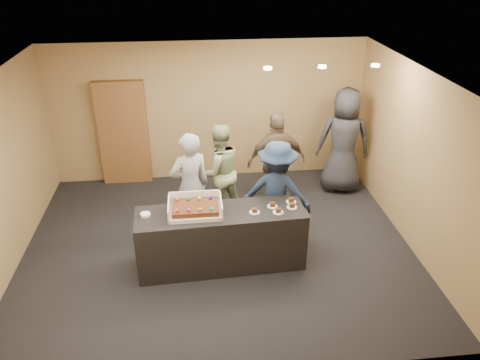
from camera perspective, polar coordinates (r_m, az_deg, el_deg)
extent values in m
plane|color=black|center=(7.48, -2.66, -7.96)|extent=(6.00, 6.00, 0.00)
plane|color=silver|center=(6.32, -3.20, 12.43)|extent=(6.00, 6.00, 0.00)
cube|color=#A27F4E|center=(9.10, -3.92, 8.26)|extent=(6.00, 0.04, 2.70)
cube|color=#A27F4E|center=(4.68, -0.91, -12.13)|extent=(6.00, 0.04, 2.70)
cube|color=#A27F4E|center=(7.29, -27.13, 0.09)|extent=(0.04, 5.00, 2.70)
cube|color=#A27F4E|center=(7.55, 20.46, 2.37)|extent=(0.04, 5.00, 2.70)
cube|color=black|center=(6.84, -2.32, -7.13)|extent=(2.43, 0.82, 0.90)
cube|color=brown|center=(9.22, -14.04, 5.53)|extent=(0.92, 0.15, 2.03)
cube|color=white|center=(6.57, -5.46, -3.85)|extent=(0.72, 0.51, 0.06)
cube|color=white|center=(6.55, -8.66, -3.49)|extent=(0.02, 0.51, 0.20)
cube|color=white|center=(6.55, -2.32, -3.17)|extent=(0.02, 0.51, 0.20)
cube|color=white|center=(6.75, -5.54, -2.16)|extent=(0.72, 0.02, 0.22)
cube|color=#3B190D|center=(6.54, -5.49, -3.36)|extent=(0.64, 0.44, 0.07)
sphere|color=red|center=(6.65, -7.62, -2.35)|extent=(0.05, 0.05, 0.05)
sphere|color=green|center=(6.65, -6.30, -2.29)|extent=(0.05, 0.05, 0.05)
sphere|color=#FFF71A|center=(6.65, -4.97, -2.22)|extent=(0.05, 0.05, 0.05)
sphere|color=#2D17C9|center=(6.65, -3.65, -2.15)|extent=(0.05, 0.05, 0.05)
sphere|color=#E84513|center=(6.38, -7.65, -3.72)|extent=(0.05, 0.05, 0.05)
sphere|color=#A72388|center=(6.38, -6.27, -3.65)|extent=(0.05, 0.05, 0.05)
sphere|color=gold|center=(6.38, -4.88, -3.58)|extent=(0.05, 0.05, 0.05)
sphere|color=green|center=(6.38, -3.50, -3.51)|extent=(0.05, 0.05, 0.05)
cylinder|color=white|center=(6.63, -11.46, -4.15)|extent=(0.14, 0.14, 0.04)
cylinder|color=white|center=(6.58, 1.78, -3.94)|extent=(0.15, 0.15, 0.01)
cube|color=#3B190D|center=(6.57, 1.79, -3.69)|extent=(0.07, 0.06, 0.06)
cylinder|color=white|center=(6.74, 3.97, -3.21)|extent=(0.15, 0.15, 0.01)
cube|color=#3B190D|center=(6.72, 3.98, -2.96)|extent=(0.07, 0.06, 0.06)
cylinder|color=white|center=(6.60, 4.68, -3.94)|extent=(0.15, 0.15, 0.01)
cube|color=#3B190D|center=(6.58, 4.69, -3.69)|extent=(0.07, 0.06, 0.06)
cylinder|color=white|center=(6.87, 6.25, -2.66)|extent=(0.15, 0.15, 0.01)
cube|color=#3B190D|center=(6.85, 6.26, -2.42)|extent=(0.07, 0.06, 0.06)
cylinder|color=white|center=(6.74, 6.35, -3.31)|extent=(0.15, 0.15, 0.01)
cube|color=#3B190D|center=(6.72, 6.37, -3.06)|extent=(0.07, 0.06, 0.06)
imported|color=gray|center=(7.33, -6.09, -0.77)|extent=(0.76, 0.63, 1.77)
imported|color=#919D71|center=(7.85, -2.58, 1.03)|extent=(0.98, 0.87, 1.68)
imported|color=#1B2841|center=(7.25, 4.49, -1.49)|extent=(1.23, 0.96, 1.67)
imported|color=brown|center=(8.14, 4.48, 2.28)|extent=(1.07, 0.53, 1.76)
imported|color=#2A2A30|center=(8.86, 12.53, 4.67)|extent=(1.07, 0.80, 2.00)
cylinder|color=#FFEAC6|center=(6.89, 3.39, 13.45)|extent=(0.12, 0.12, 0.03)
cylinder|color=#FFEAC6|center=(7.07, 9.99, 13.44)|extent=(0.12, 0.12, 0.03)
cylinder|color=#FFEAC6|center=(7.32, 16.19, 13.28)|extent=(0.12, 0.12, 0.03)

